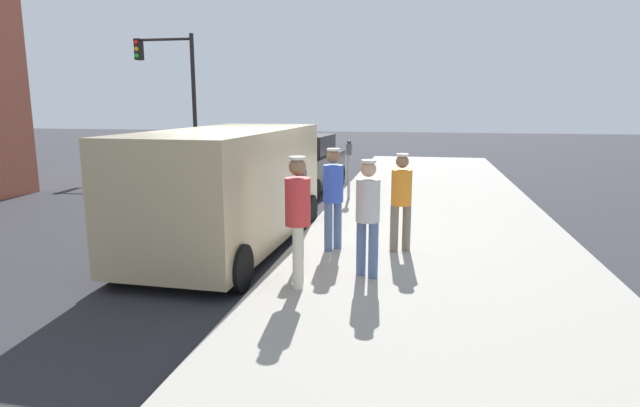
{
  "coord_description": "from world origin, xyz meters",
  "views": [
    {
      "loc": [
        3.2,
        -8.84,
        2.6
      ],
      "look_at": [
        1.65,
        -0.87,
        1.05
      ],
      "focal_mm": 29.58,
      "sensor_mm": 36.0,
      "label": 1
    }
  ],
  "objects_px": {
    "parking_meter_far": "(349,159)",
    "pedestrian_in_gray": "(368,211)",
    "pedestrian_in_orange": "(401,196)",
    "pedestrian_in_red": "(298,213)",
    "pedestrian_in_blue": "(333,192)",
    "parked_sedan_ahead": "(301,165)",
    "traffic_light_corner": "(173,79)",
    "parked_van": "(229,186)",
    "parking_meter_near": "(301,195)"
  },
  "relations": [
    {
      "from": "parking_meter_near",
      "to": "parked_van",
      "type": "height_order",
      "value": "parked_van"
    },
    {
      "from": "pedestrian_in_orange",
      "to": "traffic_light_corner",
      "type": "height_order",
      "value": "traffic_light_corner"
    },
    {
      "from": "parking_meter_near",
      "to": "pedestrian_in_gray",
      "type": "distance_m",
      "value": 1.34
    },
    {
      "from": "pedestrian_in_blue",
      "to": "pedestrian_in_gray",
      "type": "bearing_deg",
      "value": -61.15
    },
    {
      "from": "parking_meter_near",
      "to": "pedestrian_in_red",
      "type": "distance_m",
      "value": 1.34
    },
    {
      "from": "parking_meter_far",
      "to": "pedestrian_in_orange",
      "type": "relative_size",
      "value": 0.93
    },
    {
      "from": "pedestrian_in_red",
      "to": "traffic_light_corner",
      "type": "height_order",
      "value": "traffic_light_corner"
    },
    {
      "from": "parking_meter_near",
      "to": "traffic_light_corner",
      "type": "bearing_deg",
      "value": 124.0
    },
    {
      "from": "pedestrian_in_blue",
      "to": "traffic_light_corner",
      "type": "relative_size",
      "value": 0.33
    },
    {
      "from": "parking_meter_far",
      "to": "pedestrian_in_orange",
      "type": "height_order",
      "value": "pedestrian_in_orange"
    },
    {
      "from": "parking_meter_far",
      "to": "traffic_light_corner",
      "type": "relative_size",
      "value": 0.29
    },
    {
      "from": "parking_meter_near",
      "to": "parked_sedan_ahead",
      "type": "distance_m",
      "value": 7.7
    },
    {
      "from": "pedestrian_in_blue",
      "to": "parked_sedan_ahead",
      "type": "bearing_deg",
      "value": 107.24
    },
    {
      "from": "parking_meter_far",
      "to": "pedestrian_in_blue",
      "type": "bearing_deg",
      "value": -85.18
    },
    {
      "from": "parking_meter_far",
      "to": "parked_van",
      "type": "bearing_deg",
      "value": -107.77
    },
    {
      "from": "pedestrian_in_blue",
      "to": "parked_van",
      "type": "distance_m",
      "value": 1.92
    },
    {
      "from": "pedestrian_in_orange",
      "to": "traffic_light_corner",
      "type": "bearing_deg",
      "value": 130.74
    },
    {
      "from": "traffic_light_corner",
      "to": "pedestrian_in_orange",
      "type": "bearing_deg",
      "value": -49.26
    },
    {
      "from": "pedestrian_in_orange",
      "to": "pedestrian_in_red",
      "type": "bearing_deg",
      "value": -122.24
    },
    {
      "from": "parking_meter_near",
      "to": "parking_meter_far",
      "type": "height_order",
      "value": "same"
    },
    {
      "from": "parking_meter_near",
      "to": "pedestrian_in_red",
      "type": "relative_size",
      "value": 0.86
    },
    {
      "from": "pedestrian_in_orange",
      "to": "traffic_light_corner",
      "type": "distance_m",
      "value": 14.43
    },
    {
      "from": "pedestrian_in_red",
      "to": "parked_sedan_ahead",
      "type": "relative_size",
      "value": 0.39
    },
    {
      "from": "parked_sedan_ahead",
      "to": "traffic_light_corner",
      "type": "relative_size",
      "value": 0.86
    },
    {
      "from": "pedestrian_in_blue",
      "to": "pedestrian_in_orange",
      "type": "height_order",
      "value": "pedestrian_in_blue"
    },
    {
      "from": "pedestrian_in_gray",
      "to": "parked_van",
      "type": "relative_size",
      "value": 0.32
    },
    {
      "from": "pedestrian_in_blue",
      "to": "pedestrian_in_gray",
      "type": "height_order",
      "value": "pedestrian_in_blue"
    },
    {
      "from": "parking_meter_far",
      "to": "parked_sedan_ahead",
      "type": "xyz_separation_m",
      "value": [
        -1.73,
        2.03,
        -0.43
      ]
    },
    {
      "from": "pedestrian_in_blue",
      "to": "traffic_light_corner",
      "type": "distance_m",
      "value": 13.83
    },
    {
      "from": "pedestrian_in_red",
      "to": "pedestrian_in_gray",
      "type": "xyz_separation_m",
      "value": [
        0.87,
        0.6,
        -0.06
      ]
    },
    {
      "from": "pedestrian_in_red",
      "to": "parked_van",
      "type": "xyz_separation_m",
      "value": [
        -1.76,
        2.1,
        -0.01
      ]
    },
    {
      "from": "pedestrian_in_red",
      "to": "pedestrian_in_orange",
      "type": "distance_m",
      "value": 2.4
    },
    {
      "from": "pedestrian_in_blue",
      "to": "parked_sedan_ahead",
      "type": "relative_size",
      "value": 0.38
    },
    {
      "from": "pedestrian_in_gray",
      "to": "pedestrian_in_blue",
      "type": "bearing_deg",
      "value": 118.85
    },
    {
      "from": "pedestrian_in_blue",
      "to": "parked_sedan_ahead",
      "type": "distance_m",
      "value": 7.25
    },
    {
      "from": "pedestrian_in_orange",
      "to": "parked_sedan_ahead",
      "type": "bearing_deg",
      "value": 115.72
    },
    {
      "from": "parking_meter_far",
      "to": "pedestrian_in_orange",
      "type": "bearing_deg",
      "value": -72.1
    },
    {
      "from": "pedestrian_in_orange",
      "to": "pedestrian_in_gray",
      "type": "height_order",
      "value": "pedestrian_in_gray"
    },
    {
      "from": "pedestrian_in_blue",
      "to": "pedestrian_in_red",
      "type": "bearing_deg",
      "value": -94.68
    },
    {
      "from": "pedestrian_in_blue",
      "to": "pedestrian_in_orange",
      "type": "bearing_deg",
      "value": 6.58
    },
    {
      "from": "parking_meter_far",
      "to": "parked_van",
      "type": "distance_m",
      "value": 4.92
    },
    {
      "from": "pedestrian_in_gray",
      "to": "parked_van",
      "type": "xyz_separation_m",
      "value": [
        -2.63,
        1.5,
        0.04
      ]
    },
    {
      "from": "parking_meter_far",
      "to": "pedestrian_in_orange",
      "type": "xyz_separation_m",
      "value": [
        1.53,
        -4.75,
        -0.1
      ]
    },
    {
      "from": "parking_meter_far",
      "to": "traffic_light_corner",
      "type": "xyz_separation_m",
      "value": [
        -7.75,
        6.03,
        2.34
      ]
    },
    {
      "from": "parking_meter_far",
      "to": "pedestrian_in_gray",
      "type": "height_order",
      "value": "pedestrian_in_gray"
    },
    {
      "from": "pedestrian_in_gray",
      "to": "parked_sedan_ahead",
      "type": "bearing_deg",
      "value": 109.2
    },
    {
      "from": "parking_meter_far",
      "to": "pedestrian_in_red",
      "type": "bearing_deg",
      "value": -87.84
    },
    {
      "from": "pedestrian_in_red",
      "to": "traffic_light_corner",
      "type": "xyz_separation_m",
      "value": [
        -8.01,
        12.81,
        2.35
      ]
    },
    {
      "from": "parking_meter_near",
      "to": "pedestrian_in_orange",
      "type": "xyz_separation_m",
      "value": [
        1.53,
        0.71,
        -0.1
      ]
    },
    {
      "from": "pedestrian_in_orange",
      "to": "parked_van",
      "type": "bearing_deg",
      "value": 178.67
    }
  ]
}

